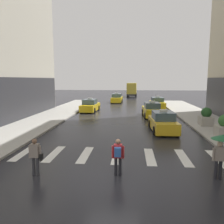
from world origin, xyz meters
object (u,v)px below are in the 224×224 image
Objects in this scene: pedestrian_with_handbag at (35,155)px; planter_mid_block at (206,117)px; pedestrian_with_umbrella at (222,144)px; pedestrian_with_backpack at (118,155)px; box_truck at (132,89)px; taxi_second at (152,110)px; taxi_fourth at (157,103)px; taxi_third at (90,106)px; taxi_fifth at (117,99)px; taxi_lead at (163,122)px.

planter_mid_block reaches higher than pedestrian_with_handbag.
pedestrian_with_umbrella reaches higher than pedestrian_with_handbag.
box_truck is at bearing 89.21° from pedestrian_with_backpack.
taxi_second is 1.00× the size of taxi_fourth.
taxi_third is 1.01× the size of taxi_fifth.
taxi_second is 1.00× the size of taxi_third.
box_truck is 4.76× the size of planter_mid_block.
taxi_fourth is 2.80× the size of pedestrian_with_backpack.
taxi_second is at bearing -71.86° from taxi_fifth.
taxi_fourth is 2.80× the size of pedestrian_with_handbag.
taxi_third is at bearing 115.20° from pedestrian_with_umbrella.
taxi_fourth is at bearing 79.25° from taxi_second.
pedestrian_with_handbag is (-3.61, -0.22, -0.04)m from pedestrian_with_backpack.
taxi_third is 19.92m from pedestrian_with_handbag.
pedestrian_with_umbrella is (1.45, -16.10, 0.79)m from taxi_second.
taxi_fourth is at bearing 71.71° from pedestrian_with_handbag.
pedestrian_with_backpack is 3.61m from pedestrian_with_handbag.
pedestrian_with_backpack is at bearing -76.04° from taxi_third.
planter_mid_block is at bearing 56.63° from pedestrian_with_backpack.
taxi_fifth is 31.49m from pedestrian_with_backpack.
pedestrian_with_umbrella is (0.01, -23.67, 0.79)m from taxi_fourth.
taxi_fourth is 25.25m from pedestrian_with_handbag.
pedestrian_with_umbrella is 1.18× the size of pedestrian_with_handbag.
taxi_lead is 0.61× the size of box_truck.
taxi_lead is 23.09m from taxi_fifth.
taxi_fifth reaches higher than pedestrian_with_handbag.
taxi_fifth is at bearing 114.37° from planter_mid_block.
taxi_fifth is at bearing 76.71° from taxi_third.
taxi_second is at bearing -100.75° from taxi_fourth.
taxi_second is 2.80× the size of pedestrian_with_handbag.
taxi_fifth is at bearing 129.99° from taxi_fourth.
taxi_fourth is 2.88× the size of planter_mid_block.
taxi_fourth reaches higher than pedestrian_with_backpack.
pedestrian_with_handbag is (-1.50, -31.64, 0.21)m from taxi_fifth.
pedestrian_with_umbrella is at bearing -78.39° from taxi_fifth.
pedestrian_with_backpack is (-2.88, -16.18, 0.25)m from taxi_second.
box_truck reaches higher than planter_mid_block.
taxi_lead is 14.87m from taxi_fourth.
taxi_lead is at bearing -53.21° from taxi_third.
box_truck is at bearing 84.71° from pedestrian_with_handbag.
taxi_third is 1.00× the size of taxi_fourth.
taxi_second is 29.43m from box_truck.
pedestrian_with_umbrella is at bearing -85.35° from box_truck.
pedestrian_with_umbrella reaches higher than planter_mid_block.
taxi_third reaches higher than pedestrian_with_backpack.
taxi_lead is 2.89× the size of planter_mid_block.
taxi_fifth is (2.78, 11.76, 0.00)m from taxi_third.
pedestrian_with_backpack is at bearing -100.30° from taxi_fourth.
taxi_second is 17.64m from pedestrian_with_handbag.
taxi_lead and taxi_second have the same top height.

